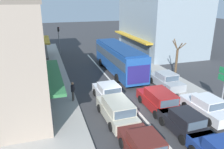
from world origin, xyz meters
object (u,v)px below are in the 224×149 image
sedan_queue_gap_filler (109,93)px  traffic_light_downstreet (59,36)px  street_tree_right (176,62)px  wagon_adjacent_lane_lead (117,110)px  parked_sedan_kerb_second (166,80)px  parked_sedan_kerb_front (206,107)px  city_bus (119,57)px  hatchback_queue_far_back (184,123)px  sedan_behind_bus_mid (145,149)px  wagon_adjacent_lane_trail (159,100)px  pedestrian_with_handbag_near (73,90)px

sedan_queue_gap_filler → traffic_light_downstreet: (-2.50, 18.33, 2.19)m
traffic_light_downstreet → street_tree_right: size_ratio=0.97×
wagon_adjacent_lane_lead → parked_sedan_kerb_second: size_ratio=1.07×
sedan_queue_gap_filler → parked_sedan_kerb_front: bearing=-37.4°
city_bus → hatchback_queue_far_back: size_ratio=2.89×
sedan_behind_bus_mid → parked_sedan_kerb_second: size_ratio=0.99×
city_bus → sedan_queue_gap_filler: size_ratio=2.54×
street_tree_right → sedan_queue_gap_filler: bearing=-163.1°
city_bus → street_tree_right: (4.88, -4.17, 0.18)m
sedan_behind_bus_mid → parked_sedan_kerb_front: size_ratio=0.99×
wagon_adjacent_lane_trail → parked_sedan_kerb_front: (2.87, -1.93, -0.08)m
wagon_adjacent_lane_lead → pedestrian_with_handbag_near: size_ratio=2.79×
pedestrian_with_handbag_near → sedan_behind_bus_mid: bearing=-72.0°
hatchback_queue_far_back → parked_sedan_kerb_second: bearing=67.3°
wagon_adjacent_lane_trail → street_tree_right: bearing=47.0°
sedan_behind_bus_mid → traffic_light_downstreet: 26.13m
city_bus → sedan_queue_gap_filler: 7.48m
hatchback_queue_far_back → wagon_adjacent_lane_trail: (0.04, 3.33, 0.04)m
city_bus → wagon_adjacent_lane_lead: 10.57m
city_bus → sedan_queue_gap_filler: (-3.23, -6.63, -1.22)m
traffic_light_downstreet → street_tree_right: bearing=-56.2°
city_bus → wagon_adjacent_lane_trail: (0.02, -9.38, -1.14)m
city_bus → hatchback_queue_far_back: 12.77m
pedestrian_with_handbag_near → wagon_adjacent_lane_trail: bearing=-28.3°
sedan_behind_bus_mid → sedan_queue_gap_filler: (0.27, 7.62, 0.00)m
hatchback_queue_far_back → wagon_adjacent_lane_trail: size_ratio=0.83×
wagon_adjacent_lane_trail → traffic_light_downstreet: 21.95m
wagon_adjacent_lane_trail → sedan_queue_gap_filler: (-3.25, 2.75, -0.08)m
pedestrian_with_handbag_near → traffic_light_downstreet: bearing=88.6°
wagon_adjacent_lane_lead → parked_sedan_kerb_second: bearing=33.8°
hatchback_queue_far_back → wagon_adjacent_lane_lead: wagon_adjacent_lane_lead is taller
wagon_adjacent_lane_lead → street_tree_right: (8.48, 5.71, 1.31)m
city_bus → parked_sedan_kerb_front: city_bus is taller
wagon_adjacent_lane_trail → parked_sedan_kerb_second: 4.94m
parked_sedan_kerb_front → pedestrian_with_handbag_near: pedestrian_with_handbag_near is taller
pedestrian_with_handbag_near → city_bus: bearing=44.5°
city_bus → pedestrian_with_handbag_near: 8.67m
wagon_adjacent_lane_lead → traffic_light_downstreet: traffic_light_downstreet is taller
sedan_behind_bus_mid → wagon_adjacent_lane_trail: (3.52, 4.87, 0.08)m
sedan_queue_gap_filler → parked_sedan_kerb_front: (6.12, -4.68, 0.00)m
sedan_behind_bus_mid → street_tree_right: street_tree_right is taller
wagon_adjacent_lane_trail → wagon_adjacent_lane_lead: size_ratio=0.99×
hatchback_queue_far_back → city_bus: bearing=89.9°
city_bus → pedestrian_with_handbag_near: (-6.16, -6.05, -0.81)m
parked_sedan_kerb_front → parked_sedan_kerb_second: same height
sedan_behind_bus_mid → parked_sedan_kerb_second: (6.51, 8.80, 0.00)m
city_bus → street_tree_right: size_ratio=2.51×
hatchback_queue_far_back → traffic_light_downstreet: size_ratio=0.90×
wagon_adjacent_lane_trail → parked_sedan_kerb_second: wagon_adjacent_lane_trail is taller
city_bus → traffic_light_downstreet: traffic_light_downstreet is taller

